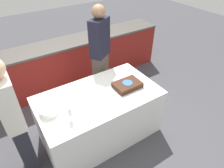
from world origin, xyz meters
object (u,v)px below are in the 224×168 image
person_seated_left (15,122)px  plate_stack (48,111)px  person_cutting_cake (100,57)px  cake (127,85)px  wine_glass (70,112)px

person_seated_left → plate_stack: bearing=-85.6°
person_cutting_cake → person_seated_left: (-1.50, -0.69, -0.04)m
cake → plate_stack: (-1.12, 0.10, 0.01)m
cake → person_seated_left: bearing=177.4°
person_cutting_cake → cake: bearing=57.8°
person_seated_left → wine_glass: bearing=-111.4°
plate_stack → wine_glass: (0.18, -0.25, 0.08)m
cake → wine_glass: 0.96m
plate_stack → person_seated_left: bearing=-175.6°
person_cutting_cake → plate_stack: bearing=-1.5°
person_seated_left → person_cutting_cake: bearing=-65.2°
cake → plate_stack: plate_stack is taller
cake → person_cutting_cake: 0.77m
cake → person_seated_left: (-1.50, 0.07, 0.06)m
cake → wine_glass: size_ratio=2.25×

